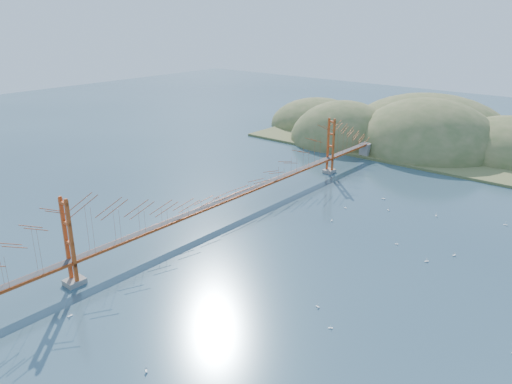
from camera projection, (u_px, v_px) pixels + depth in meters
The scene contains 16 objects.
ground at pixel (235, 214), 84.61m from camera, with size 320.00×320.00×0.00m, color #2A4555.
bridge at pixel (235, 175), 82.34m from camera, with size 2.20×94.40×12.00m.
far_headlands at pixel (414, 140), 132.61m from camera, with size 84.00×58.00×25.00m.
sailboat_12 at pixel (384, 198), 91.28m from camera, with size 0.66×0.64×0.74m.
sailboat_13 at pixel (330, 327), 54.17m from camera, with size 0.54×0.54×0.57m.
sailboat_17 at pixel (505, 224), 80.17m from camera, with size 0.59×0.53×0.67m.
sailboat_14 at pixel (454, 255), 70.20m from camera, with size 0.58×0.59×0.66m.
sailboat_3 at pixel (345, 208), 87.05m from camera, with size 0.48×0.39×0.57m.
sailboat_1 at pixel (332, 220), 81.80m from camera, with size 0.51×0.53×0.59m.
sailboat_7 at pixel (388, 210), 86.08m from camera, with size 0.54×0.53×0.60m.
sailboat_16 at pixel (436, 215), 83.69m from camera, with size 0.58×0.58×0.63m.
sailboat_4 at pixel (427, 261), 68.50m from camera, with size 0.69×0.69×0.74m.
sailboat_10 at pixel (70, 315), 56.29m from camera, with size 0.45×0.56×0.66m.
sailboat_2 at pixel (318, 306), 58.05m from camera, with size 0.53×0.48×0.60m.
sailboat_8 at pixel (397, 244), 73.60m from camera, with size 0.53×0.53×0.57m.
sailboat_6 at pixel (146, 370), 47.71m from camera, with size 0.60×0.60×0.65m.
Camera 1 is at (52.99, -57.60, 32.57)m, focal length 35.00 mm.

